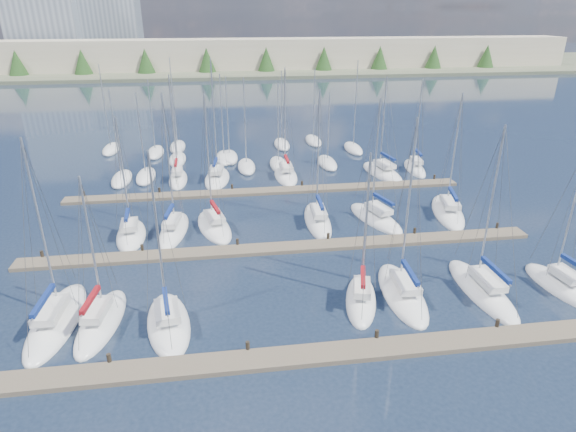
{
  "coord_description": "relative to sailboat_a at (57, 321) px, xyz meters",
  "views": [
    {
      "loc": [
        -4.84,
        -20.46,
        19.16
      ],
      "look_at": [
        0.0,
        14.0,
        4.0
      ],
      "focal_mm": 30.0,
      "sensor_mm": 36.0,
      "label": 1
    }
  ],
  "objects": [
    {
      "name": "sailboat_p",
      "position": [
        19.02,
        27.55,
        0.01
      ],
      "size": [
        2.77,
        8.05,
        13.61
      ],
      "rotation": [
        0.0,
        0.0,
        -0.01
      ],
      "color": "white",
      "rests_on": "ground"
    },
    {
      "name": "shoreline",
      "position": [
        3.02,
        142.07,
        7.27
      ],
      "size": [
        400.0,
        60.0,
        38.0
      ],
      "color": "#666B51",
      "rests_on": "ground"
    },
    {
      "name": "distant_boats",
      "position": [
        11.97,
        36.06,
        0.12
      ],
      "size": [
        36.93,
        20.75,
        13.3
      ],
      "color": "#9EA0A5",
      "rests_on": "ground"
    },
    {
      "name": "sailboat_q",
      "position": [
        31.13,
        26.93,
        -0.01
      ],
      "size": [
        4.48,
        8.98,
        12.41
      ],
      "rotation": [
        0.0,
        0.0,
        0.18
      ],
      "color": "white",
      "rests_on": "ground"
    },
    {
      "name": "dock_near",
      "position": [
        16.31,
        -5.69,
        -0.02
      ],
      "size": [
        44.0,
        1.93,
        1.1
      ],
      "color": "#6B5E4C",
      "rests_on": "ground"
    },
    {
      "name": "dock_mid",
      "position": [
        16.31,
        8.31,
        -0.02
      ],
      "size": [
        44.0,
        1.93,
        1.1
      ],
      "color": "#6B5E4C",
      "rests_on": "ground"
    },
    {
      "name": "sailboat_c",
      "position": [
        7.34,
        -1.33,
        0.0
      ],
      "size": [
        3.86,
        7.68,
        12.42
      ],
      "rotation": [
        0.0,
        0.0,
        0.16
      ],
      "color": "white",
      "rests_on": "ground"
    },
    {
      "name": "dock_far",
      "position": [
        16.31,
        22.31,
        -0.02
      ],
      "size": [
        44.0,
        1.93,
        1.1
      ],
      "color": "#6B5E4C",
      "rests_on": "ground"
    },
    {
      "name": "sailboat_e",
      "position": [
        23.78,
        0.01,
        0.01
      ],
      "size": [
        3.25,
        8.67,
        13.52
      ],
      "rotation": [
        0.0,
        0.0,
        -0.06
      ],
      "color": "white",
      "rests_on": "ground"
    },
    {
      "name": "sailboat_r",
      "position": [
        35.74,
        27.87,
        0.02
      ],
      "size": [
        2.91,
        7.35,
        11.99
      ],
      "rotation": [
        0.0,
        0.0,
        -0.12
      ],
      "color": "white",
      "rests_on": "ground"
    },
    {
      "name": "sailboat_m",
      "position": [
        33.69,
        13.84,
        -0.0
      ],
      "size": [
        4.96,
        9.47,
        12.56
      ],
      "rotation": [
        0.0,
        0.0,
        -0.25
      ],
      "color": "white",
      "rests_on": "ground"
    },
    {
      "name": "sailboat_j",
      "position": [
        10.3,
        13.53,
        0.01
      ],
      "size": [
        4.42,
        8.18,
        13.13
      ],
      "rotation": [
        0.0,
        0.0,
        0.23
      ],
      "color": "white",
      "rests_on": "ground"
    },
    {
      "name": "sailboat_b",
      "position": [
        2.95,
        -0.54,
        -0.0
      ],
      "size": [
        3.25,
        7.86,
        10.78
      ],
      "rotation": [
        0.0,
        0.0,
        -0.12
      ],
      "color": "white",
      "rests_on": "ground"
    },
    {
      "name": "sailboat_f",
      "position": [
        29.69,
        -0.39,
        0.0
      ],
      "size": [
        2.64,
        9.1,
        12.94
      ],
      "rotation": [
        0.0,
        0.0,
        0.01
      ],
      "color": "white",
      "rests_on": "ground"
    },
    {
      "name": "sailboat_h",
      "position": [
        2.83,
        12.71,
        0.0
      ],
      "size": [
        3.08,
        6.9,
        11.59
      ],
      "rotation": [
        0.0,
        0.0,
        0.08
      ],
      "color": "white",
      "rests_on": "ground"
    },
    {
      "name": "sailboat_l",
      "position": [
        25.96,
        13.28,
        0.0
      ],
      "size": [
        4.84,
        8.56,
        12.4
      ],
      "rotation": [
        0.0,
        0.0,
        0.29
      ],
      "color": "white",
      "rests_on": "ground"
    },
    {
      "name": "sailboat_k",
      "position": [
        20.22,
        13.48,
        0.01
      ],
      "size": [
        2.78,
        8.81,
        13.25
      ],
      "rotation": [
        0.0,
        0.0,
        -0.05
      ],
      "color": "white",
      "rests_on": "ground"
    },
    {
      "name": "sailboat_d",
      "position": [
        20.59,
        -0.36,
        0.01
      ],
      "size": [
        3.88,
        7.12,
        11.47
      ],
      "rotation": [
        0.0,
        0.0,
        -0.27
      ],
      "color": "white",
      "rests_on": "ground"
    },
    {
      "name": "sailboat_o",
      "position": [
        10.64,
        27.5,
        0.01
      ],
      "size": [
        3.72,
        8.17,
        14.77
      ],
      "rotation": [
        0.0,
        0.0,
        -0.11
      ],
      "color": "white",
      "rests_on": "ground"
    },
    {
      "name": "sailboat_n",
      "position": [
        5.99,
        27.82,
        0.02
      ],
      "size": [
        2.28,
        7.14,
        13.02
      ],
      "rotation": [
        0.0,
        0.0,
        0.02
      ],
      "color": "white",
      "rests_on": "ground"
    },
    {
      "name": "sailboat_a",
      "position": [
        0.0,
        0.0,
        0.0
      ],
      "size": [
        3.14,
        9.29,
        13.04
      ],
      "rotation": [
        0.0,
        0.0,
        -0.04
      ],
      "color": "white",
      "rests_on": "ground"
    },
    {
      "name": "sailboat_g",
      "position": [
        35.7,
        -0.66,
        0.01
      ],
      "size": [
        3.08,
        7.0,
        11.66
      ],
      "rotation": [
        0.0,
        0.0,
        0.11
      ],
      "color": "white",
      "rests_on": "ground"
    },
    {
      "name": "sailboat_i",
      "position": [
        6.59,
        13.14,
        0.02
      ],
      "size": [
        3.29,
        8.29,
        13.28
      ],
      "rotation": [
        0.0,
        0.0,
        -0.13
      ],
      "color": "white",
      "rests_on": "ground"
    },
    {
      "name": "ground",
      "position": [
        16.31,
        52.3,
        -0.18
      ],
      "size": [
        400.0,
        400.0,
        0.0
      ],
      "primitive_type": "plane",
      "color": "#1F2B3F",
      "rests_on": "ground"
    }
  ]
}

